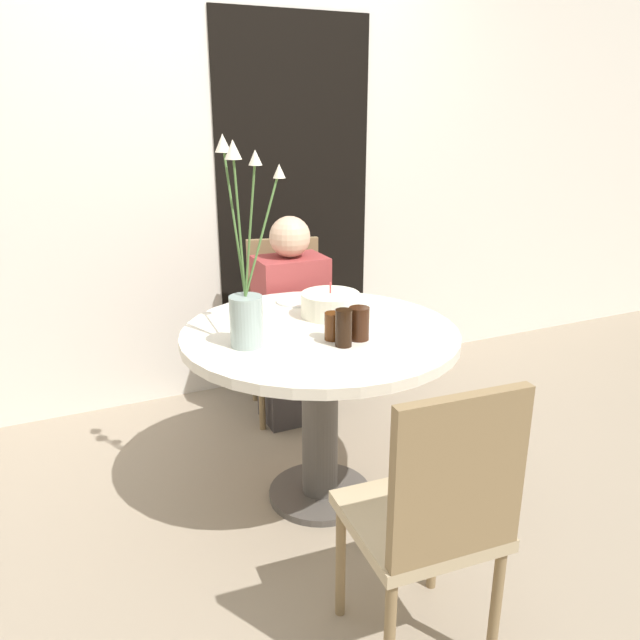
{
  "coord_description": "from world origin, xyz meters",
  "views": [
    {
      "loc": [
        -0.95,
        -2.06,
        1.57
      ],
      "look_at": [
        0.0,
        0.0,
        0.79
      ],
      "focal_mm": 35.0,
      "sensor_mm": 36.0,
      "label": 1
    }
  ],
  "objects": [
    {
      "name": "side_plate",
      "position": [
        0.06,
        0.37,
        0.76
      ],
      "size": [
        0.18,
        0.18,
        0.01
      ],
      "color": "white",
      "rests_on": "dining_table"
    },
    {
      "name": "doorway_panel",
      "position": [
        0.41,
        1.22,
        1.02
      ],
      "size": [
        0.9,
        0.01,
        2.05
      ],
      "color": "black",
      "rests_on": "ground_plane"
    },
    {
      "name": "drink_glass_0",
      "position": [
        0.01,
        -0.19,
        0.82
      ],
      "size": [
        0.06,
        0.06,
        0.14
      ],
      "color": "black",
      "rests_on": "dining_table"
    },
    {
      "name": "person_guest",
      "position": [
        0.16,
        0.7,
        0.5
      ],
      "size": [
        0.34,
        0.24,
        1.07
      ],
      "color": "#383333",
      "rests_on": "ground_plane"
    },
    {
      "name": "flower_vase",
      "position": [
        -0.3,
        -0.03,
        0.96
      ],
      "size": [
        0.24,
        0.22,
        0.73
      ],
      "color": "#9EB2AD",
      "rests_on": "dining_table"
    },
    {
      "name": "dining_table",
      "position": [
        0.0,
        0.0,
        0.59
      ],
      "size": [
        1.08,
        1.08,
        0.75
      ],
      "color": "silver",
      "rests_on": "ground_plane"
    },
    {
      "name": "ground_plane",
      "position": [
        0.0,
        0.0,
        0.0
      ],
      "size": [
        16.0,
        16.0,
        0.0
      ],
      "primitive_type": "plane",
      "color": "gray"
    },
    {
      "name": "birthday_cake",
      "position": [
        0.11,
        0.14,
        0.8
      ],
      "size": [
        0.24,
        0.24,
        0.14
      ],
      "color": "white",
      "rests_on": "dining_table"
    },
    {
      "name": "drink_glass_2",
      "position": [
        0.09,
        -0.15,
        0.81
      ],
      "size": [
        0.08,
        0.08,
        0.12
      ],
      "color": "#33190C",
      "rests_on": "dining_table"
    },
    {
      "name": "chair_far_back",
      "position": [
        -0.06,
        -0.88,
        0.52
      ],
      "size": [
        0.43,
        0.43,
        0.91
      ],
      "rotation": [
        0.0,
        0.0,
        3.07
      ],
      "color": "tan",
      "rests_on": "ground_plane"
    },
    {
      "name": "chair_near_front",
      "position": [
        0.2,
        0.86,
        0.52
      ],
      "size": [
        0.48,
        0.48,
        0.91
      ],
      "rotation": [
        0.0,
        0.0,
        -0.23
      ],
      "color": "tan",
      "rests_on": "ground_plane"
    },
    {
      "name": "wall_back",
      "position": [
        0.0,
        1.25,
        1.3
      ],
      "size": [
        8.0,
        0.05,
        2.6
      ],
      "color": "silver",
      "rests_on": "ground_plane"
    },
    {
      "name": "drink_glass_1",
      "position": [
        -0.0,
        -0.11,
        0.8
      ],
      "size": [
        0.06,
        0.06,
        0.1
      ],
      "color": "#51280F",
      "rests_on": "dining_table"
    }
  ]
}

